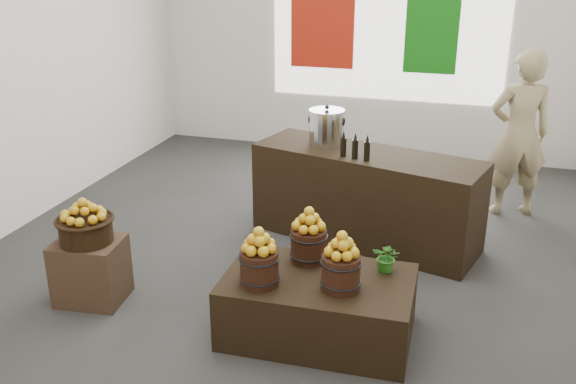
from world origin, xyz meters
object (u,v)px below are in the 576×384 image
(display_table, at_px, (318,306))
(counter, at_px, (366,197))
(crate, at_px, (91,271))
(shopper, at_px, (519,134))
(stock_pot_left, at_px, (326,129))
(wicker_basket, at_px, (86,230))

(display_table, xyz_separation_m, counter, (0.03, 1.81, 0.22))
(crate, relative_size, shopper, 0.30)
(counter, height_order, stock_pot_left, stock_pot_left)
(crate, distance_m, shopper, 4.63)
(display_table, bearing_deg, crate, 179.57)
(crate, height_order, display_table, crate)
(wicker_basket, relative_size, counter, 0.19)
(crate, xyz_separation_m, wicker_basket, (0.00, 0.00, 0.37))
(wicker_basket, bearing_deg, stock_pot_left, 51.78)
(crate, xyz_separation_m, shopper, (3.46, 3.02, 0.65))
(shopper, bearing_deg, wicker_basket, 23.85)
(shopper, bearing_deg, counter, 21.50)
(crate, relative_size, stock_pot_left, 1.55)
(wicker_basket, distance_m, counter, 2.74)
(stock_pot_left, distance_m, shopper, 2.18)
(counter, xyz_separation_m, stock_pot_left, (-0.45, 0.12, 0.64))
(crate, bearing_deg, counter, 42.74)
(counter, bearing_deg, display_table, -75.88)
(crate, bearing_deg, display_table, 1.12)
(display_table, distance_m, shopper, 3.40)
(display_table, xyz_separation_m, shopper, (1.48, 2.98, 0.67))
(display_table, height_order, shopper, shopper)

